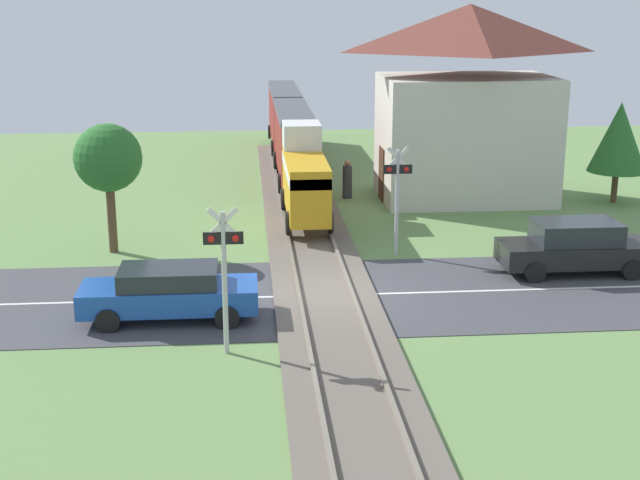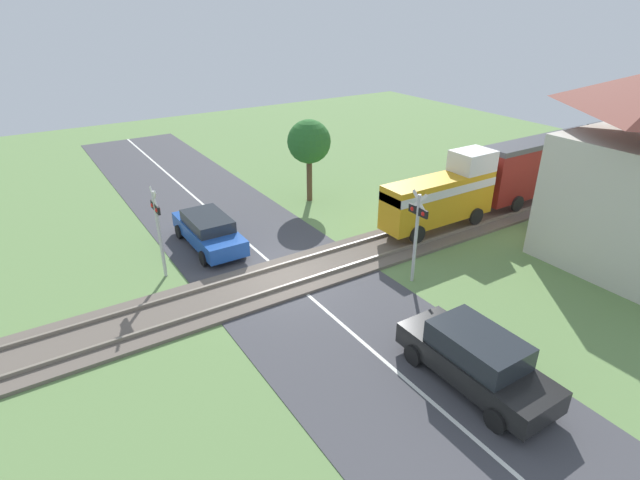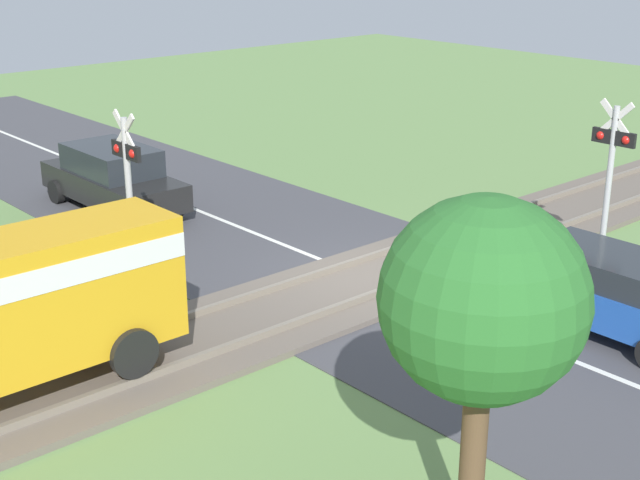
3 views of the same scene
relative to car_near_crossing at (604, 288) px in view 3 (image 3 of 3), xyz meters
The scene contains 8 objects.
ground_plane 4.38m from the car_near_crossing, 19.50° to the left, with size 60.00×60.00×0.00m, color #66894C.
road_surface 4.37m from the car_near_crossing, 19.50° to the left, with size 48.00×6.40×0.02m.
track_bed 4.37m from the car_near_crossing, 19.50° to the left, with size 2.80×48.00×0.24m.
car_near_crossing is the anchor object (origin of this frame).
car_far_side 11.95m from the car_near_crossing, 13.94° to the left, with size 4.41×1.83×1.58m.
crossing_signal_west_approach 3.10m from the car_near_crossing, 57.67° to the right, with size 0.90×0.18×3.47m.
crossing_signal_east_approach 8.58m from the car_near_crossing, 37.87° to the left, with size 0.90×0.18×3.47m.
tree_roadside_hedge 7.05m from the car_near_crossing, 109.83° to the left, with size 2.13×2.13×4.12m.
Camera 3 is at (-11.35, 11.44, 6.55)m, focal length 50.00 mm.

